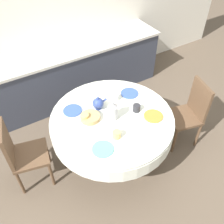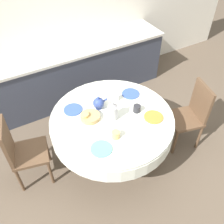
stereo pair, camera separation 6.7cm
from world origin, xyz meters
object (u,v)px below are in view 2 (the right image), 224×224
(chair_left, at_px, (191,113))
(teapot, at_px, (99,103))
(coffee_carafe, at_px, (113,111))
(chair_right, at_px, (21,150))

(chair_left, xyz_separation_m, teapot, (-1.09, 0.46, 0.30))
(coffee_carafe, bearing_deg, chair_right, 166.26)
(coffee_carafe, bearing_deg, chair_left, -12.48)
(chair_right, xyz_separation_m, teapot, (0.98, -0.02, 0.30))
(chair_right, height_order, coffee_carafe, coffee_carafe)
(chair_left, relative_size, chair_right, 1.00)
(chair_left, relative_size, coffee_carafe, 3.69)
(chair_left, bearing_deg, teapot, 80.72)
(chair_left, height_order, chair_right, same)
(coffee_carafe, xyz_separation_m, teapot, (-0.06, 0.23, -0.03))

